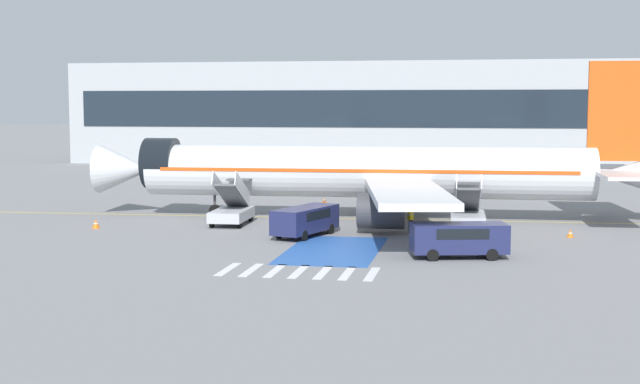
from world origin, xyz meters
The scene contains 21 objects.
ground_plane centered at (0.00, 0.00, 0.00)m, with size 600.00×600.00×0.00m, color slate.
apron_leadline_yellow centered at (1.90, 0.20, 0.00)m, with size 0.20×75.73×0.01m, color gold.
apron_stand_patch_blue centered at (1.90, -13.90, 0.00)m, with size 5.14×10.35×0.01m, color #2856A8.
apron_walkway_bar_0 centered at (-2.30, -20.61, 0.00)m, with size 0.44×3.60×0.01m, color silver.
apron_walkway_bar_1 centered at (-1.10, -20.61, 0.00)m, with size 0.44×3.60×0.01m, color silver.
apron_walkway_bar_2 centered at (0.10, -20.61, 0.00)m, with size 0.44×3.60×0.01m, color silver.
apron_walkway_bar_3 centered at (1.30, -20.61, 0.00)m, with size 0.44×3.60×0.01m, color silver.
apron_walkway_bar_4 centered at (2.50, -20.61, 0.00)m, with size 0.44×3.60×0.01m, color silver.
apron_walkway_bar_5 centered at (3.70, -20.61, 0.00)m, with size 0.44×3.60×0.01m, color silver.
apron_walkway_bar_6 centered at (4.90, -20.61, 0.00)m, with size 0.44×3.60×0.01m, color silver.
airliner centered at (2.63, 0.22, 3.35)m, with size 41.43×35.04×11.10m.
boarding_stairs_forward centered at (-6.68, -4.49, 0.96)m, with size 2.36×5.29×3.80m.
boarding_stairs_aft centered at (9.18, -3.95, 0.96)m, with size 2.36×5.29×3.76m.
fuel_tanker centered at (10.86, 21.49, 1.78)m, with size 9.48×3.32×3.52m.
service_van_0 centered at (8.89, -15.24, 1.13)m, with size 5.37×3.08×1.85m.
service_van_1 centered at (-0.68, -8.98, 1.11)m, with size 3.53×5.78×1.82m.
ground_crew_0 centered at (-0.35, -4.10, 1.07)m, with size 0.49×0.38×1.84m.
ground_crew_1 centered at (5.61, -6.23, 1.00)m, with size 0.40×0.49×1.73m.
traffic_cone_0 centered at (15.46, -6.47, 0.25)m, with size 0.44×0.44×0.49m.
traffic_cone_1 centered at (-15.03, -7.87, 0.30)m, with size 0.53×0.53×0.59m.
terminal_building centered at (8.09, 59.91, 6.96)m, with size 109.78×12.10×13.92m.
Camera 1 is at (9.96, -62.63, 8.10)m, focal length 50.00 mm.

